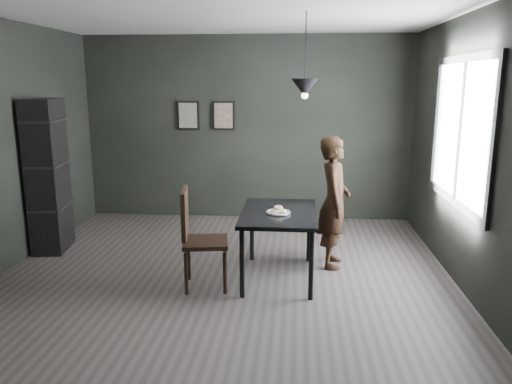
# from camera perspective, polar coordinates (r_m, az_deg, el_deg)

# --- Properties ---
(ground) EXTENTS (5.00, 5.00, 0.00)m
(ground) POSITION_cam_1_polar(r_m,az_deg,el_deg) (5.63, -3.64, -9.52)
(ground) COLOR #37312F
(ground) RESTS_ON ground
(back_wall) EXTENTS (5.00, 0.10, 2.80)m
(back_wall) POSITION_cam_1_polar(r_m,az_deg,el_deg) (7.73, -1.08, 7.25)
(back_wall) COLOR black
(back_wall) RESTS_ON ground
(ceiling) EXTENTS (5.00, 5.00, 0.02)m
(ceiling) POSITION_cam_1_polar(r_m,az_deg,el_deg) (5.27, -4.09, 20.00)
(ceiling) COLOR silver
(ceiling) RESTS_ON ground
(window_assembly) EXTENTS (0.04, 1.96, 1.56)m
(window_assembly) POSITION_cam_1_polar(r_m,az_deg,el_deg) (5.64, 22.30, 6.39)
(window_assembly) COLOR white
(window_assembly) RESTS_ON ground
(cafe_table) EXTENTS (0.80, 1.20, 0.75)m
(cafe_table) POSITION_cam_1_polar(r_m,az_deg,el_deg) (5.36, 2.62, -3.07)
(cafe_table) COLOR black
(cafe_table) RESTS_ON ground
(white_plate) EXTENTS (0.23, 0.23, 0.01)m
(white_plate) POSITION_cam_1_polar(r_m,az_deg,el_deg) (5.27, 2.56, -2.40)
(white_plate) COLOR white
(white_plate) RESTS_ON cafe_table
(donut_pile) EXTENTS (0.17, 0.16, 0.07)m
(donut_pile) POSITION_cam_1_polar(r_m,az_deg,el_deg) (5.26, 2.56, -2.07)
(donut_pile) COLOR #F5E7BF
(donut_pile) RESTS_ON white_plate
(woman) EXTENTS (0.41, 0.58, 1.52)m
(woman) POSITION_cam_1_polar(r_m,az_deg,el_deg) (5.78, 8.90, -1.16)
(woman) COLOR black
(woman) RESTS_ON ground
(wood_chair) EXTENTS (0.52, 0.52, 1.05)m
(wood_chair) POSITION_cam_1_polar(r_m,az_deg,el_deg) (5.18, -6.84, -4.58)
(wood_chair) COLOR black
(wood_chair) RESTS_ON ground
(shelf_unit) EXTENTS (0.45, 0.68, 1.91)m
(shelf_unit) POSITION_cam_1_polar(r_m,az_deg,el_deg) (6.76, -22.68, 1.70)
(shelf_unit) COLOR black
(shelf_unit) RESTS_ON ground
(pendant_lamp) EXTENTS (0.28, 0.28, 0.86)m
(pendant_lamp) POSITION_cam_1_polar(r_m,az_deg,el_deg) (5.26, 5.60, 11.80)
(pendant_lamp) COLOR black
(pendant_lamp) RESTS_ON ground
(framed_print_left) EXTENTS (0.34, 0.04, 0.44)m
(framed_print_left) POSITION_cam_1_polar(r_m,az_deg,el_deg) (7.83, -7.76, 8.68)
(framed_print_left) COLOR black
(framed_print_left) RESTS_ON ground
(framed_print_right) EXTENTS (0.34, 0.04, 0.44)m
(framed_print_right) POSITION_cam_1_polar(r_m,az_deg,el_deg) (7.73, -3.73, 8.71)
(framed_print_right) COLOR black
(framed_print_right) RESTS_ON ground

